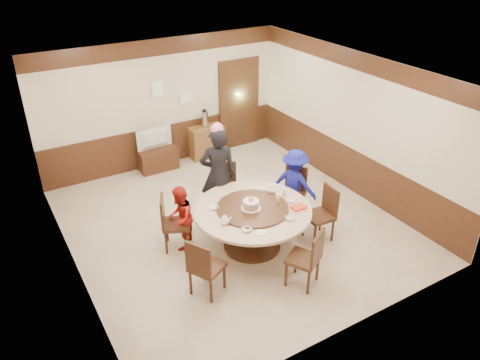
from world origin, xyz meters
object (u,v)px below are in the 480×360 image
tv_stand (158,159)px  thermos (205,119)px  side_cabinet (207,142)px  television (156,139)px  banquet_table (252,220)px  person_blue (294,183)px  shrimp_platter (299,208)px  person_red (180,218)px  birthday_cake (251,204)px  person_standing (218,175)px

tv_stand → thermos: thermos is taller
side_cabinet → television: bearing=-178.6°
banquet_table → person_blue: bearing=21.4°
person_blue → shrimp_platter: size_ratio=4.42×
side_cabinet → thermos: thermos is taller
person_red → side_cabinet: (1.98, 2.94, -0.19)m
shrimp_platter → television: (-0.92, 3.93, -0.05)m
birthday_cake → side_cabinet: (1.00, 3.57, -0.48)m
person_red → birthday_cake: bearing=93.1°
television → thermos: 1.24m
banquet_table → person_blue: size_ratio=1.46×
television → side_cabinet: (1.24, 0.03, -0.36)m
birthday_cake → tv_stand: (-0.24, 3.54, -0.60)m
person_red → banquet_table: bearing=94.5°
banquet_table → person_standing: person_standing is taller
birthday_cake → side_cabinet: bearing=74.3°
tv_stand → television: television is taller
person_standing → person_blue: 1.41m
person_standing → person_red: 1.14m
thermos → person_blue: bearing=-85.1°
television → side_cabinet: 1.29m
shrimp_platter → side_cabinet: (0.33, 3.96, -0.40)m
person_blue → side_cabinet: 3.11m
person_blue → thermos: bearing=-22.7°
person_blue → birthday_cake: 1.34m
person_blue → banquet_table: bearing=83.7°
tv_stand → person_standing: bearing=-84.3°
person_red → birthday_cake: person_red is taller
banquet_table → person_red: (-1.02, 0.62, 0.03)m
person_standing → side_cabinet: (1.00, 2.46, -0.52)m
banquet_table → shrimp_platter: bearing=-32.5°
person_blue → shrimp_platter: (-0.57, -0.87, 0.12)m
banquet_table → television: size_ratio=2.40×
television → side_cabinet: size_ratio=1.01×
person_blue → side_cabinet: bearing=-23.2°
person_standing → person_blue: (1.24, -0.62, -0.23)m
person_blue → side_cabinet: (-0.24, 3.08, -0.29)m
person_red → person_blue: 2.23m
banquet_table → person_red: 1.19m
banquet_table → person_standing: (-0.04, 1.09, 0.36)m
person_red → person_blue: bearing=121.8°
person_blue → thermos: person_blue is taller
person_red → tv_stand: person_red is taller
birthday_cake → television: size_ratio=0.40×
person_standing → television: 2.45m
television → side_cabinet: television is taller
birthday_cake → thermos: 3.70m
banquet_table → person_red: person_red is taller
person_red → shrimp_platter: 1.96m
shrimp_platter → tv_stand: shrimp_platter is taller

